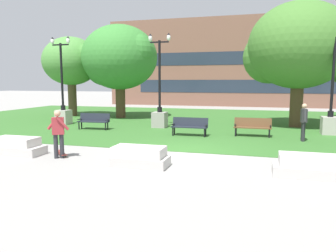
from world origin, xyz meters
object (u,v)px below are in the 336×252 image
at_px(concrete_block_left, 140,157).
at_px(person_bystander_near_lawn, 304,120).
at_px(park_bench_far_right, 253,126).
at_px(lamp_post_left, 63,107).
at_px(concrete_block_right, 307,166).
at_px(lamp_post_right, 160,109).
at_px(skateboard, 62,153).
at_px(lamp_post_center, 331,114).
at_px(concrete_block_center, 18,146).
at_px(person_skateboarder, 58,131).
at_px(park_bench_near_right, 190,125).
at_px(park_bench_near_left, 94,120).

xyz_separation_m(concrete_block_left, person_bystander_near_lawn, (5.58, 6.15, 0.68)).
xyz_separation_m(park_bench_far_right, lamp_post_left, (-11.67, 1.52, 0.57)).
distance_m(park_bench_far_right, person_bystander_near_lawn, 2.40).
distance_m(concrete_block_right, lamp_post_left, 15.70).
relative_size(concrete_block_left, lamp_post_right, 0.33).
xyz_separation_m(skateboard, lamp_post_center, (10.43, 7.97, 1.00)).
distance_m(concrete_block_center, skateboard, 1.74).
xyz_separation_m(skateboard, lamp_post_right, (1.27, 8.08, 1.02)).
relative_size(person_skateboarder, park_bench_near_right, 0.95).
xyz_separation_m(person_skateboarder, lamp_post_right, (1.13, 8.43, 0.14)).
bearing_deg(person_bystander_near_lawn, concrete_block_left, -132.22).
height_order(person_skateboarder, skateboard, person_skateboarder).
relative_size(concrete_block_left, park_bench_near_right, 1.00).
bearing_deg(park_bench_near_left, lamp_post_left, 153.32).
distance_m(person_skateboarder, lamp_post_left, 9.64).
relative_size(person_skateboarder, park_bench_near_left, 0.93).
height_order(concrete_block_right, lamp_post_center, lamp_post_center).
bearing_deg(concrete_block_left, park_bench_near_left, 127.88).
relative_size(park_bench_near_left, park_bench_far_right, 1.01).
bearing_deg(person_skateboarder, person_bystander_near_lawn, 33.93).
relative_size(park_bench_near_right, lamp_post_right, 0.33).
height_order(skateboard, park_bench_near_right, park_bench_near_right).
bearing_deg(concrete_block_left, park_bench_far_right, 64.12).
distance_m(concrete_block_left, lamp_post_right, 8.97).
relative_size(concrete_block_right, lamp_post_right, 0.34).
relative_size(person_skateboarder, lamp_post_left, 0.31).
bearing_deg(concrete_block_center, concrete_block_right, -1.14).
bearing_deg(lamp_post_center, person_skateboarder, -141.03).
xyz_separation_m(concrete_block_left, lamp_post_right, (-2.03, 8.70, 0.80)).
bearing_deg(park_bench_near_left, skateboard, -71.71).
xyz_separation_m(park_bench_far_right, person_bystander_near_lawn, (2.24, -0.73, 0.45)).
bearing_deg(park_bench_far_right, person_bystander_near_lawn, -18.02).
distance_m(concrete_block_left, person_bystander_near_lawn, 8.33).
bearing_deg(skateboard, park_bench_near_right, 57.20).
distance_m(concrete_block_center, park_bench_near_left, 6.54).
bearing_deg(park_bench_far_right, lamp_post_center, 24.32).
height_order(lamp_post_center, person_bystander_near_lawn, lamp_post_center).
xyz_separation_m(concrete_block_left, lamp_post_center, (7.13, 8.59, 0.78)).
xyz_separation_m(concrete_block_center, park_bench_near_right, (5.32, 5.83, 0.23)).
bearing_deg(park_bench_near_left, park_bench_near_right, -6.98).
bearing_deg(skateboard, person_bystander_near_lawn, 31.90).
bearing_deg(lamp_post_center, concrete_block_left, -129.69).
bearing_deg(concrete_block_right, park_bench_far_right, 104.16).
distance_m(park_bench_near_left, park_bench_near_right, 5.73).
bearing_deg(park_bench_far_right, park_bench_near_right, -167.73).
relative_size(concrete_block_center, lamp_post_left, 0.35).
xyz_separation_m(concrete_block_left, park_bench_near_left, (-5.38, 6.92, 0.23)).
relative_size(concrete_block_left, person_skateboarder, 1.05).
relative_size(park_bench_far_right, person_bystander_near_lawn, 1.05).
bearing_deg(concrete_block_center, lamp_post_center, 34.05).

